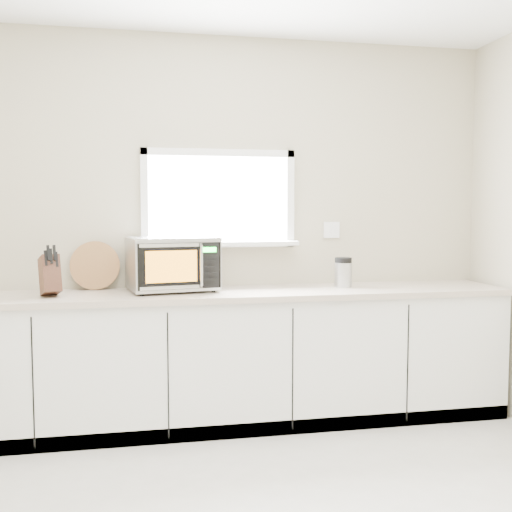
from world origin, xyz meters
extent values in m
cube|color=#AFA68B|center=(0.00, 2.00, 1.35)|extent=(4.00, 0.02, 2.70)
cube|color=white|center=(0.00, 1.99, 1.55)|extent=(1.00, 0.02, 0.60)
cube|color=white|center=(0.00, 1.92, 1.23)|extent=(1.12, 0.16, 0.03)
cube|color=white|center=(0.00, 1.97, 1.88)|extent=(1.10, 0.04, 0.05)
cube|color=white|center=(0.00, 1.97, 1.23)|extent=(1.10, 0.04, 0.05)
cube|color=white|center=(-0.53, 1.97, 1.55)|extent=(0.05, 0.04, 0.70)
cube|color=white|center=(0.53, 1.97, 1.55)|extent=(0.05, 0.04, 0.70)
cube|color=white|center=(0.85, 1.99, 1.32)|extent=(0.12, 0.01, 0.12)
cube|color=white|center=(0.00, 1.70, 0.44)|extent=(3.92, 0.60, 0.88)
cube|color=beige|center=(0.00, 1.69, 0.90)|extent=(3.92, 0.64, 0.04)
cylinder|color=black|center=(-0.55, 1.57, 0.93)|extent=(0.03, 0.03, 0.02)
cylinder|color=black|center=(-0.61, 1.90, 0.93)|extent=(0.03, 0.03, 0.02)
cylinder|color=black|center=(-0.08, 1.65, 0.93)|extent=(0.03, 0.03, 0.02)
cylinder|color=black|center=(-0.14, 1.99, 0.93)|extent=(0.03, 0.03, 0.02)
cube|color=#B2B4B9|center=(-0.35, 1.78, 1.11)|extent=(0.63, 0.52, 0.34)
cube|color=black|center=(-0.31, 1.56, 1.11)|extent=(0.54, 0.11, 0.30)
cube|color=#FFA426|center=(-0.36, 1.54, 1.11)|extent=(0.33, 0.06, 0.20)
cylinder|color=silver|center=(-0.17, 1.56, 1.11)|extent=(0.02, 0.02, 0.27)
cube|color=black|center=(-0.12, 1.59, 1.11)|extent=(0.14, 0.03, 0.29)
cube|color=#19FF33|center=(-0.12, 1.58, 1.21)|extent=(0.09, 0.02, 0.03)
cube|color=silver|center=(-0.35, 1.78, 1.28)|extent=(0.63, 0.52, 0.01)
cube|color=#4A2A1A|center=(-1.12, 1.66, 1.06)|extent=(0.17, 0.25, 0.27)
cube|color=black|center=(-1.14, 1.59, 1.17)|extent=(0.03, 0.05, 0.10)
cube|color=black|center=(-1.11, 1.60, 1.18)|extent=(0.03, 0.05, 0.10)
cube|color=black|center=(-1.08, 1.61, 1.16)|extent=(0.03, 0.05, 0.10)
cube|color=black|center=(-1.12, 1.60, 1.20)|extent=(0.03, 0.05, 0.10)
cube|color=black|center=(-1.09, 1.61, 1.20)|extent=(0.03, 0.05, 0.10)
cylinder|color=#A57A3F|center=(-0.87, 1.94, 1.09)|extent=(0.34, 0.08, 0.33)
cylinder|color=#B2B4B9|center=(0.86, 1.75, 1.01)|extent=(0.14, 0.14, 0.17)
cylinder|color=black|center=(0.86, 1.75, 1.11)|extent=(0.13, 0.13, 0.04)
camera|label=1|loc=(-0.57, -2.29, 1.46)|focal=42.00mm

